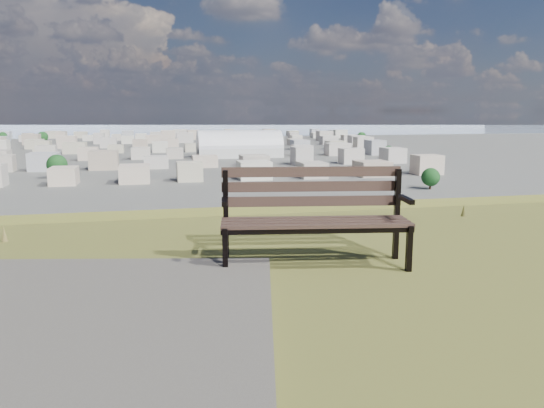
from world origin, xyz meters
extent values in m
cube|color=#3F2C24|center=(-0.58, 1.00, 25.46)|extent=(1.87, 0.38, 0.04)
cube|color=#3F2C24|center=(-0.56, 1.13, 25.46)|extent=(1.87, 0.38, 0.04)
cube|color=#3F2C24|center=(-0.54, 1.25, 25.46)|extent=(1.87, 0.38, 0.04)
cube|color=#3F2C24|center=(-0.52, 1.38, 25.46)|extent=(1.87, 0.38, 0.04)
cube|color=#3F2C24|center=(-0.50, 1.46, 25.63)|extent=(1.86, 0.33, 0.10)
cube|color=#3F2C24|center=(-0.50, 1.48, 25.78)|extent=(1.86, 0.33, 0.10)
cube|color=#3F2C24|center=(-0.50, 1.51, 25.93)|extent=(1.86, 0.33, 0.10)
cube|color=black|center=(-1.47, 1.12, 25.23)|extent=(0.06, 0.07, 0.46)
cube|color=black|center=(-1.40, 1.57, 25.48)|extent=(0.06, 0.07, 0.96)
cube|color=black|center=(-1.43, 1.33, 25.43)|extent=(0.13, 0.52, 0.05)
cube|color=black|center=(-1.44, 1.28, 25.69)|extent=(0.11, 0.38, 0.05)
cube|color=black|center=(0.31, 0.84, 25.23)|extent=(0.06, 0.07, 0.46)
cube|color=black|center=(0.38, 1.29, 25.48)|extent=(0.06, 0.07, 0.96)
cube|color=black|center=(0.34, 1.05, 25.43)|extent=(0.13, 0.52, 0.05)
cube|color=black|center=(0.33, 1.00, 25.69)|extent=(0.11, 0.38, 0.05)
cube|color=black|center=(-0.58, 0.99, 25.41)|extent=(1.86, 0.34, 0.04)
cube|color=black|center=(-0.52, 1.39, 25.41)|extent=(1.86, 0.34, 0.04)
cube|color=#59564D|center=(-2.87, -0.46, 25.04)|extent=(3.77, 4.76, 0.09)
cone|color=brown|center=(-3.90, 3.00, 25.09)|extent=(0.08, 0.08, 0.19)
cone|color=brown|center=(2.40, 3.20, 25.09)|extent=(0.08, 0.08, 0.18)
cube|color=silver|center=(46.40, 301.36, 2.68)|extent=(48.45, 20.81, 5.36)
cylinder|color=white|center=(46.40, 301.36, 5.36)|extent=(48.45, 20.81, 20.38)
cube|color=#B6AB9C|center=(-36.00, 200.00, 3.50)|extent=(11.00, 11.00, 7.00)
cube|color=beige|center=(-12.00, 200.00, 3.50)|extent=(11.00, 11.00, 7.00)
cube|color=#A7A8AC|center=(12.00, 200.00, 3.50)|extent=(11.00, 11.00, 7.00)
cube|color=#BFB69B|center=(36.00, 200.00, 3.50)|extent=(11.00, 11.00, 7.00)
cube|color=tan|center=(60.00, 200.00, 3.50)|extent=(11.00, 11.00, 7.00)
cube|color=beige|center=(84.00, 200.00, 3.50)|extent=(11.00, 11.00, 7.00)
cube|color=beige|center=(108.00, 200.00, 3.50)|extent=(11.00, 11.00, 7.00)
cube|color=#A7A8AC|center=(-48.00, 250.00, 3.50)|extent=(11.00, 11.00, 7.00)
cube|color=#BFB69B|center=(-24.00, 250.00, 3.50)|extent=(11.00, 11.00, 7.00)
cube|color=tan|center=(0.00, 250.00, 3.50)|extent=(11.00, 11.00, 7.00)
cube|color=beige|center=(24.00, 250.00, 3.50)|extent=(11.00, 11.00, 7.00)
cube|color=beige|center=(48.00, 250.00, 3.50)|extent=(11.00, 11.00, 7.00)
cube|color=beige|center=(72.00, 250.00, 3.50)|extent=(11.00, 11.00, 7.00)
cube|color=#B6AB9C|center=(96.00, 250.00, 3.50)|extent=(11.00, 11.00, 7.00)
cube|color=beige|center=(120.00, 250.00, 3.50)|extent=(11.00, 11.00, 7.00)
cube|color=beige|center=(-60.00, 300.00, 3.50)|extent=(11.00, 11.00, 7.00)
cube|color=beige|center=(-36.00, 300.00, 3.50)|extent=(11.00, 11.00, 7.00)
cube|color=beige|center=(-12.00, 300.00, 3.50)|extent=(11.00, 11.00, 7.00)
cube|color=#B6AB9C|center=(12.00, 300.00, 3.50)|extent=(11.00, 11.00, 7.00)
cube|color=beige|center=(36.00, 300.00, 3.50)|extent=(11.00, 11.00, 7.00)
cube|color=#A7A8AC|center=(60.00, 300.00, 3.50)|extent=(11.00, 11.00, 7.00)
cube|color=#BFB69B|center=(84.00, 300.00, 3.50)|extent=(11.00, 11.00, 7.00)
cube|color=tan|center=(108.00, 300.00, 3.50)|extent=(11.00, 11.00, 7.00)
cube|color=beige|center=(132.00, 300.00, 3.50)|extent=(11.00, 11.00, 7.00)
cube|color=beige|center=(-72.00, 350.00, 3.50)|extent=(11.00, 11.00, 7.00)
cube|color=#A7A8AC|center=(-48.00, 350.00, 3.50)|extent=(11.00, 11.00, 7.00)
cube|color=#BFB69B|center=(-24.00, 350.00, 3.50)|extent=(11.00, 11.00, 7.00)
cube|color=tan|center=(0.00, 350.00, 3.50)|extent=(11.00, 11.00, 7.00)
cube|color=beige|center=(24.00, 350.00, 3.50)|extent=(11.00, 11.00, 7.00)
cube|color=beige|center=(48.00, 350.00, 3.50)|extent=(11.00, 11.00, 7.00)
cube|color=beige|center=(72.00, 350.00, 3.50)|extent=(11.00, 11.00, 7.00)
cube|color=#B6AB9C|center=(96.00, 350.00, 3.50)|extent=(11.00, 11.00, 7.00)
cube|color=beige|center=(120.00, 350.00, 3.50)|extent=(11.00, 11.00, 7.00)
cube|color=#A7A8AC|center=(144.00, 350.00, 3.50)|extent=(11.00, 11.00, 7.00)
cube|color=beige|center=(-84.00, 400.00, 3.50)|extent=(11.00, 11.00, 7.00)
cube|color=beige|center=(-60.00, 400.00, 3.50)|extent=(11.00, 11.00, 7.00)
cube|color=#B6AB9C|center=(-36.00, 400.00, 3.50)|extent=(11.00, 11.00, 7.00)
cube|color=beige|center=(-12.00, 400.00, 3.50)|extent=(11.00, 11.00, 7.00)
cube|color=#A7A8AC|center=(12.00, 400.00, 3.50)|extent=(11.00, 11.00, 7.00)
cube|color=#BFB69B|center=(36.00, 400.00, 3.50)|extent=(11.00, 11.00, 7.00)
cube|color=tan|center=(60.00, 400.00, 3.50)|extent=(11.00, 11.00, 7.00)
cube|color=beige|center=(84.00, 400.00, 3.50)|extent=(11.00, 11.00, 7.00)
cube|color=beige|center=(108.00, 400.00, 3.50)|extent=(11.00, 11.00, 7.00)
cube|color=beige|center=(132.00, 400.00, 3.50)|extent=(11.00, 11.00, 7.00)
cube|color=#B6AB9C|center=(156.00, 400.00, 3.50)|extent=(11.00, 11.00, 7.00)
cube|color=#BFB69B|center=(-120.00, 450.00, 3.50)|extent=(11.00, 11.00, 7.00)
cube|color=tan|center=(-96.00, 450.00, 3.50)|extent=(11.00, 11.00, 7.00)
cube|color=beige|center=(-72.00, 450.00, 3.50)|extent=(11.00, 11.00, 7.00)
cube|color=beige|center=(-48.00, 450.00, 3.50)|extent=(11.00, 11.00, 7.00)
cube|color=beige|center=(-24.00, 450.00, 3.50)|extent=(11.00, 11.00, 7.00)
cube|color=#B6AB9C|center=(0.00, 450.00, 3.50)|extent=(11.00, 11.00, 7.00)
cube|color=beige|center=(24.00, 450.00, 3.50)|extent=(11.00, 11.00, 7.00)
cube|color=#A7A8AC|center=(48.00, 450.00, 3.50)|extent=(11.00, 11.00, 7.00)
cube|color=#BFB69B|center=(72.00, 450.00, 3.50)|extent=(11.00, 11.00, 7.00)
cube|color=tan|center=(96.00, 450.00, 3.50)|extent=(11.00, 11.00, 7.00)
cube|color=beige|center=(120.00, 450.00, 3.50)|extent=(11.00, 11.00, 7.00)
cube|color=beige|center=(144.00, 450.00, 3.50)|extent=(11.00, 11.00, 7.00)
cube|color=beige|center=(168.00, 450.00, 3.50)|extent=(11.00, 11.00, 7.00)
cube|color=#A7A8AC|center=(-132.00, 500.00, 3.50)|extent=(11.00, 11.00, 7.00)
cube|color=#BFB69B|center=(-108.00, 500.00, 3.50)|extent=(11.00, 11.00, 7.00)
cube|color=tan|center=(-84.00, 500.00, 3.50)|extent=(11.00, 11.00, 7.00)
cube|color=beige|center=(-60.00, 500.00, 3.50)|extent=(11.00, 11.00, 7.00)
cube|color=beige|center=(-36.00, 500.00, 3.50)|extent=(11.00, 11.00, 7.00)
cube|color=beige|center=(-12.00, 500.00, 3.50)|extent=(11.00, 11.00, 7.00)
cube|color=#B6AB9C|center=(12.00, 500.00, 3.50)|extent=(11.00, 11.00, 7.00)
cube|color=beige|center=(36.00, 500.00, 3.50)|extent=(11.00, 11.00, 7.00)
cube|color=#A7A8AC|center=(60.00, 500.00, 3.50)|extent=(11.00, 11.00, 7.00)
cube|color=#BFB69B|center=(84.00, 500.00, 3.50)|extent=(11.00, 11.00, 7.00)
cube|color=tan|center=(108.00, 500.00, 3.50)|extent=(11.00, 11.00, 7.00)
cube|color=beige|center=(132.00, 500.00, 3.50)|extent=(11.00, 11.00, 7.00)
cube|color=beige|center=(156.00, 500.00, 3.50)|extent=(11.00, 11.00, 7.00)
cube|color=beige|center=(180.00, 500.00, 3.50)|extent=(11.00, 11.00, 7.00)
cube|color=#A7A8AC|center=(-144.00, 550.00, 3.50)|extent=(11.00, 11.00, 7.00)
cube|color=#BFB69B|center=(-120.00, 550.00, 3.50)|extent=(11.00, 11.00, 7.00)
cube|color=tan|center=(-96.00, 550.00, 3.50)|extent=(11.00, 11.00, 7.00)
cube|color=beige|center=(-72.00, 550.00, 3.50)|extent=(11.00, 11.00, 7.00)
cube|color=beige|center=(-48.00, 550.00, 3.50)|extent=(11.00, 11.00, 7.00)
cube|color=beige|center=(-24.00, 550.00, 3.50)|extent=(11.00, 11.00, 7.00)
cube|color=#B6AB9C|center=(0.00, 550.00, 3.50)|extent=(11.00, 11.00, 7.00)
cube|color=beige|center=(24.00, 550.00, 3.50)|extent=(11.00, 11.00, 7.00)
cube|color=#A7A8AC|center=(48.00, 550.00, 3.50)|extent=(11.00, 11.00, 7.00)
cube|color=#BFB69B|center=(72.00, 550.00, 3.50)|extent=(11.00, 11.00, 7.00)
cube|color=tan|center=(96.00, 550.00, 3.50)|extent=(11.00, 11.00, 7.00)
cube|color=beige|center=(120.00, 550.00, 3.50)|extent=(11.00, 11.00, 7.00)
cube|color=beige|center=(144.00, 550.00, 3.50)|extent=(11.00, 11.00, 7.00)
cube|color=beige|center=(168.00, 550.00, 3.50)|extent=(11.00, 11.00, 7.00)
cube|color=#B6AB9C|center=(192.00, 550.00, 3.50)|extent=(11.00, 11.00, 7.00)
cylinder|color=#38291C|center=(90.00, 160.00, 1.05)|extent=(0.80, 0.80, 2.10)
sphere|color=black|center=(90.00, 160.00, 4.20)|extent=(6.30, 6.30, 6.30)
cylinder|color=#38291C|center=(-40.00, 220.00, 1.35)|extent=(0.80, 0.80, 2.70)
sphere|color=black|center=(-40.00, 220.00, 5.40)|extent=(8.10, 8.10, 8.10)
cylinder|color=#38291C|center=(130.00, 280.00, 0.97)|extent=(0.80, 0.80, 1.95)
sphere|color=black|center=(130.00, 280.00, 3.90)|extent=(5.85, 5.85, 5.85)
cylinder|color=#38291C|center=(60.00, 400.00, 1.12)|extent=(0.80, 0.80, 2.25)
sphere|color=black|center=(60.00, 400.00, 4.50)|extent=(6.75, 6.75, 6.75)
cylinder|color=#38291C|center=(-90.00, 460.00, 1.43)|extent=(0.80, 0.80, 2.85)
sphere|color=black|center=(-90.00, 460.00, 5.70)|extent=(8.55, 8.55, 8.55)
cylinder|color=#38291C|center=(-130.00, 500.00, 1.20)|extent=(0.80, 0.80, 2.40)
sphere|color=black|center=(-130.00, 500.00, 4.80)|extent=(7.20, 7.20, 7.20)
cylinder|color=#38291C|center=(40.00, 300.00, 1.05)|extent=(0.80, 0.80, 2.10)
sphere|color=black|center=(40.00, 300.00, 4.20)|extent=(6.30, 6.30, 6.30)
cylinder|color=#38291C|center=(170.00, 420.00, 1.27)|extent=(0.80, 0.80, 2.55)
sphere|color=black|center=(170.00, 420.00, 5.10)|extent=(7.65, 7.65, 7.65)
cube|color=#9CAFC7|center=(0.00, 900.00, 0.00)|extent=(2400.00, 700.00, 0.12)
cube|color=#A2B1CA|center=(150.00, 1390.00, 22.50)|extent=(700.00, 220.00, 45.00)
cube|color=#A2B1CA|center=(650.00, 1430.00, 30.00)|extent=(500.00, 220.00, 60.00)
camera|label=1|loc=(-2.10, -3.77, 26.56)|focal=35.00mm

